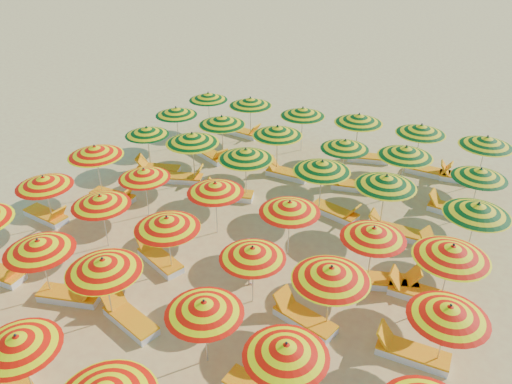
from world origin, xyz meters
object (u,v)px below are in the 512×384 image
umbrella_36 (208,96)px  umbrella_40 (421,129)px  umbrella_25 (192,138)px  lounger_21 (212,155)px  lounger_14 (418,293)px  umbrella_27 (322,166)px  lounger_20 (444,253)px  lounger_5 (71,295)px  lounger_22 (287,173)px  umbrella_30 (176,111)px  umbrella_13 (100,200)px  umbrella_29 (478,209)px  umbrella_22 (374,233)px  umbrella_15 (253,253)px  umbrella_17 (449,312)px  umbrella_28 (386,181)px  lounger_28 (461,177)px  umbrella_14 (167,223)px  lounger_16 (182,178)px  lounger_25 (243,132)px  umbrella_32 (277,131)px  umbrella_12 (44,181)px  lounger_23 (353,185)px  lounger_1 (14,381)px  lounger_26 (367,158)px  lounger_6 (130,319)px  lounger_17 (229,194)px  umbrella_10 (286,350)px  umbrella_24 (147,131)px  lounger_11 (411,353)px  lounger_24 (452,210)px  umbrella_18 (95,151)px  umbrella_26 (246,154)px  umbrella_16 (331,273)px  lounger_9 (159,259)px  umbrella_23 (452,252)px  lounger_8 (47,216)px  umbrella_21 (290,207)px  umbrella_33 (345,144)px  umbrella_41 (487,141)px  umbrella_31 (222,120)px  umbrella_7 (39,246)px  umbrella_37 (250,102)px  lounger_15 (158,169)px  umbrella_38 (303,112)px  umbrella_2 (17,342)px  lounger_13 (389,281)px  lounger_12 (114,196)px

umbrella_36 → umbrella_40: (9.76, 0.31, 0.13)m
umbrella_25 → lounger_21: bearing=105.0°
lounger_14 → umbrella_27: bearing=-36.6°
umbrella_36 → lounger_20: bearing=-23.6°
lounger_5 → lounger_22: 9.61m
umbrella_30 → lounger_14: umbrella_30 is taller
umbrella_13 → umbrella_25: size_ratio=0.88×
umbrella_29 → umbrella_22: bearing=-134.0°
umbrella_15 → umbrella_17: umbrella_17 is taller
umbrella_28 → lounger_28: (1.88, 4.88, -1.70)m
umbrella_14 → lounger_16: (-3.04, 4.80, -1.61)m
lounger_21 → lounger_25: bearing=114.0°
umbrella_32 → lounger_28: bearing=22.8°
umbrella_12 → lounger_23: (8.16, 7.22, -1.56)m
lounger_23 → lounger_1: bearing=58.8°
umbrella_32 → lounger_16: size_ratio=1.23×
lounger_26 → lounger_6: bearing=61.8°
lounger_14 → lounger_17: (-7.41, 2.22, 0.00)m
umbrella_10 → umbrella_24: bearing=141.6°
umbrella_25 → lounger_11: bearing=-27.2°
umbrella_40 → umbrella_10: bearing=-89.9°
lounger_22 → lounger_24: (6.32, 0.22, 0.00)m
umbrella_29 → lounger_23: (-4.49, 2.62, -1.66)m
lounger_23 → umbrella_24: bearing=1.5°
umbrella_18 → umbrella_26: 5.41m
umbrella_16 → lounger_9: umbrella_16 is taller
umbrella_32 → umbrella_23: bearing=-34.1°
lounger_8 → lounger_9: 4.96m
umbrella_21 → umbrella_33: 5.08m
umbrella_26 → umbrella_27: (2.73, 0.38, -0.00)m
umbrella_17 → lounger_6: 7.81m
lounger_17 → umbrella_23: bearing=145.2°
umbrella_41 → umbrella_10: bearing=-100.9°
umbrella_33 → umbrella_36: (-7.50, 2.21, -0.00)m
umbrella_31 → umbrella_7: bearing=-88.5°
umbrella_18 → lounger_16: bearing=49.6°
umbrella_37 → lounger_15: (-1.73, -4.77, -1.66)m
umbrella_28 → lounger_9: 7.51m
umbrella_15 → lounger_26: umbrella_15 is taller
umbrella_32 → umbrella_10: bearing=-63.2°
umbrella_18 → umbrella_30: 4.95m
lounger_20 → umbrella_38: bearing=-16.1°
umbrella_2 → umbrella_33: 12.76m
umbrella_27 → lounger_26: (0.26, 4.84, -1.69)m
lounger_8 → lounger_11: (12.55, -0.24, 0.00)m
lounger_22 → umbrella_30: bearing=-3.7°
umbrella_38 → lounger_13: umbrella_38 is taller
umbrella_40 → lounger_22: umbrella_40 is taller
lounger_12 → lounger_23: same height
umbrella_2 → umbrella_17: (7.71, 5.04, 0.04)m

